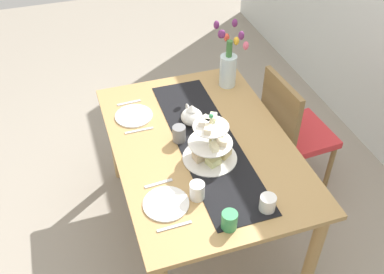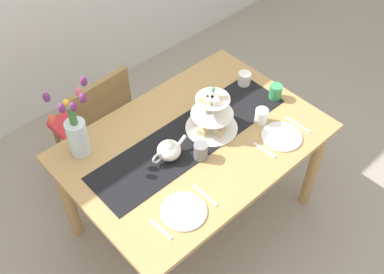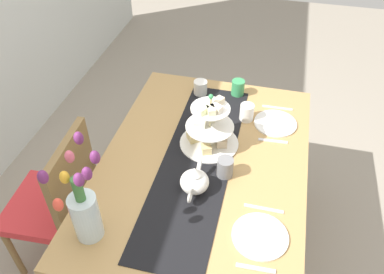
% 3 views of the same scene
% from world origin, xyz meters
% --- Properties ---
extents(ground_plane, '(8.00, 8.00, 0.00)m').
position_xyz_m(ground_plane, '(0.00, 0.00, 0.00)').
color(ground_plane, gray).
extents(dining_table, '(1.43, 0.99, 0.75)m').
position_xyz_m(dining_table, '(0.00, 0.00, 0.64)').
color(dining_table, tan).
rests_on(dining_table, ground_plane).
extents(chair_left, '(0.44, 0.44, 0.91)m').
position_xyz_m(chair_left, '(-0.21, 0.72, 0.50)').
color(chair_left, olive).
rests_on(chair_left, ground_plane).
extents(table_runner, '(1.24, 0.33, 0.00)m').
position_xyz_m(table_runner, '(0.00, 0.03, 0.75)').
color(table_runner, black).
rests_on(table_runner, dining_table).
extents(tiered_cake_stand, '(0.30, 0.30, 0.30)m').
position_xyz_m(tiered_cake_stand, '(0.14, 0.00, 0.85)').
color(tiered_cake_stand, beige).
rests_on(tiered_cake_stand, table_runner).
extents(teapot, '(0.24, 0.13, 0.14)m').
position_xyz_m(teapot, '(-0.19, 0.00, 0.81)').
color(teapot, white).
rests_on(teapot, table_runner).
extents(tulip_vase, '(0.25, 0.17, 0.44)m').
position_xyz_m(tulip_vase, '(-0.51, 0.36, 0.91)').
color(tulip_vase, silver).
rests_on(tulip_vase, dining_table).
extents(cream_jug, '(0.08, 0.08, 0.08)m').
position_xyz_m(cream_jug, '(0.56, 0.14, 0.79)').
color(cream_jug, white).
rests_on(cream_jug, dining_table).
extents(dinner_plate_left, '(0.23, 0.23, 0.01)m').
position_xyz_m(dinner_plate_left, '(-0.36, -0.32, 0.76)').
color(dinner_plate_left, white).
rests_on(dinner_plate_left, dining_table).
extents(fork_left, '(0.02, 0.15, 0.01)m').
position_xyz_m(fork_left, '(-0.51, -0.32, 0.75)').
color(fork_left, silver).
rests_on(fork_left, dining_table).
extents(knife_left, '(0.01, 0.17, 0.01)m').
position_xyz_m(knife_left, '(-0.22, -0.32, 0.75)').
color(knife_left, silver).
rests_on(knife_left, dining_table).
extents(dinner_plate_right, '(0.23, 0.23, 0.01)m').
position_xyz_m(dinner_plate_right, '(0.38, -0.32, 0.76)').
color(dinner_plate_right, white).
rests_on(dinner_plate_right, dining_table).
extents(fork_right, '(0.03, 0.15, 0.01)m').
position_xyz_m(fork_right, '(0.23, -0.32, 0.75)').
color(fork_right, silver).
rests_on(fork_right, dining_table).
extents(knife_right, '(0.02, 0.17, 0.01)m').
position_xyz_m(knife_right, '(0.52, -0.32, 0.75)').
color(knife_right, silver).
rests_on(knife_right, dining_table).
extents(mug_grey, '(0.08, 0.08, 0.09)m').
position_xyz_m(mug_grey, '(-0.06, -0.12, 0.80)').
color(mug_grey, slate).
rests_on(mug_grey, table_runner).
extents(mug_white_text, '(0.08, 0.08, 0.09)m').
position_xyz_m(mug_white_text, '(0.38, -0.16, 0.80)').
color(mug_white_text, white).
rests_on(mug_white_text, dining_table).
extents(mug_orange, '(0.08, 0.08, 0.09)m').
position_xyz_m(mug_orange, '(0.60, -0.07, 0.80)').
color(mug_orange, '#389356').
rests_on(mug_orange, dining_table).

